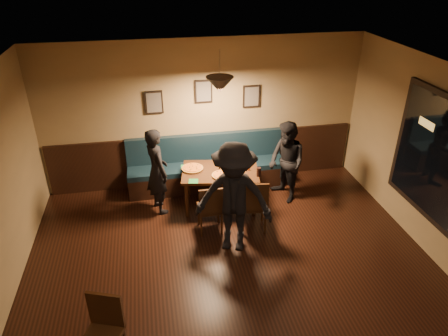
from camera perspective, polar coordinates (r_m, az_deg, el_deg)
name	(u,v)px	position (r m, az deg, el deg)	size (l,w,h in m)	color
floor	(246,311)	(5.62, 3.08, -19.29)	(7.00, 7.00, 0.00)	black
ceiling	(253,105)	(4.02, 4.11, 8.70)	(7.00, 7.00, 0.00)	silver
wall_back	(204,114)	(7.73, -2.83, 7.50)	(6.00, 6.00, 0.00)	#8C704F
wainscot	(205,158)	(8.07, -2.65, 1.44)	(5.88, 0.06, 1.00)	black
booth_bench	(207,164)	(7.83, -2.35, 0.56)	(3.00, 0.60, 1.00)	#0F232D
picture_left	(154,102)	(7.53, -9.72, 8.99)	(0.32, 0.04, 0.42)	black
picture_center	(203,91)	(7.55, -2.87, 10.61)	(0.32, 0.04, 0.42)	black
picture_right	(251,96)	(7.77, 3.83, 9.93)	(0.32, 0.04, 0.42)	black
pendant_lamp	(220,85)	(6.55, -0.59, 11.51)	(0.44, 0.44, 0.25)	black
dining_table	(220,188)	(7.33, -0.52, -2.83)	(1.32, 0.85, 0.71)	black
chair_near_left	(210,207)	(6.67, -1.98, -5.45)	(0.39, 0.39, 0.88)	black
chair_near_right	(253,203)	(6.70, 4.11, -4.94)	(0.42, 0.42, 0.96)	black
diner_left	(157,171)	(7.09, -9.30, -0.44)	(0.57, 0.37, 1.55)	black
diner_right	(286,162)	(7.42, 8.67, 0.78)	(0.73, 0.57, 1.50)	black
diner_front	(234,198)	(6.05, 1.37, -4.23)	(1.15, 0.66, 1.78)	black
pizza_a	(192,168)	(7.21, -4.42, -0.03)	(0.38, 0.38, 0.04)	orange
pizza_b	(222,175)	(6.98, -0.29, -1.00)	(0.35, 0.35, 0.04)	gold
pizza_c	(244,163)	(7.39, 2.75, 0.74)	(0.33, 0.33, 0.04)	#D36127
soda_glass	(259,172)	(6.98, 4.85, -0.54)	(0.07, 0.07, 0.16)	black
tabasco_bottle	(249,167)	(7.15, 3.50, 0.11)	(0.03, 0.03, 0.12)	#A22805
napkin_a	(185,167)	(7.32, -5.41, 0.19)	(0.15, 0.15, 0.01)	#1F7738
napkin_b	(193,181)	(6.85, -4.28, -1.84)	(0.16, 0.16, 0.01)	#1E722D
cutlery_set	(226,182)	(6.81, 0.35, -1.97)	(0.02, 0.20, 0.00)	silver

